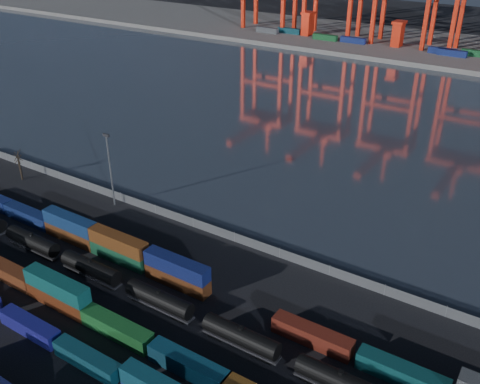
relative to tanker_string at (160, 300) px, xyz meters
The scene contains 11 objects.
ground 5.34m from the tanker_string, 100.16° to the right, with size 700.00×700.00×0.00m, color black.
harbor_water 100.13m from the tanker_string, 90.50° to the left, with size 700.00×700.00×0.00m, color #29313B.
far_quay 205.11m from the tanker_string, 90.24° to the left, with size 700.00×70.00×2.00m, color #514F4C.
container_row_mid 10.45m from the tanker_string, 50.81° to the right, with size 129.02×2.60×5.54m.
container_row_north 13.72m from the tanker_string, 28.21° to the left, with size 142.06×2.55×5.43m.
tanker_string is the anchor object (origin of this frame).
waterfront_fence 23.15m from the tanker_string, 92.17° to the left, with size 160.12×0.12×2.20m.
bare_tree 61.08m from the tanker_string, 162.71° to the left, with size 1.99×1.95×7.54m.
yard_light_mast 38.12m from the tanker_string, 145.64° to the left, with size 1.60×0.40×16.60m.
quay_containers 190.95m from the tanker_string, 93.56° to the left, with size 172.58×10.99×2.60m.
straddle_carriers 195.23m from the tanker_string, 90.99° to the left, with size 140.00×7.00×11.10m.
Camera 1 is at (48.12, -44.68, 57.17)m, focal length 40.00 mm.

